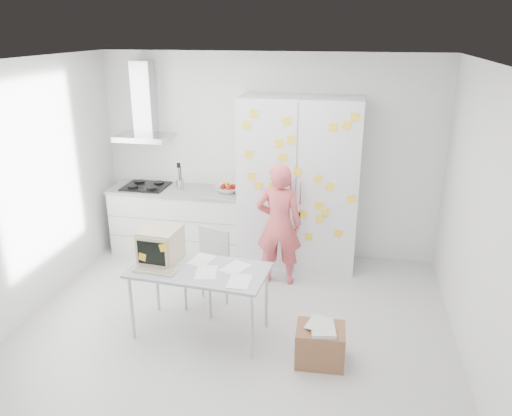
% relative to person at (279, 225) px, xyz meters
% --- Properties ---
extents(floor, '(4.50, 4.00, 0.02)m').
position_rel_person_xyz_m(floor, '(-0.29, -1.09, -0.77)').
color(floor, silver).
rests_on(floor, ground).
extents(walls, '(4.52, 4.01, 2.70)m').
position_rel_person_xyz_m(walls, '(-0.29, -0.37, 0.59)').
color(walls, white).
rests_on(walls, ground).
extents(ceiling, '(4.50, 4.00, 0.02)m').
position_rel_person_xyz_m(ceiling, '(-0.29, -1.09, 1.94)').
color(ceiling, white).
rests_on(ceiling, walls).
extents(counter_run, '(1.84, 0.63, 1.28)m').
position_rel_person_xyz_m(counter_run, '(-1.49, 0.61, -0.29)').
color(counter_run, white).
rests_on(counter_run, ground).
extents(range_hood, '(0.70, 0.48, 1.01)m').
position_rel_person_xyz_m(range_hood, '(-1.94, 0.75, 1.20)').
color(range_hood, silver).
rests_on(range_hood, walls).
extents(tall_cabinet, '(1.50, 0.68, 2.20)m').
position_rel_person_xyz_m(tall_cabinet, '(0.16, 0.59, 0.34)').
color(tall_cabinet, silver).
rests_on(tall_cabinet, ground).
extents(person, '(0.58, 0.40, 1.51)m').
position_rel_person_xyz_m(person, '(0.00, 0.00, 0.00)').
color(person, '#DA5459').
rests_on(person, ground).
extents(desk, '(1.41, 0.78, 1.08)m').
position_rel_person_xyz_m(desk, '(-0.88, -1.19, 0.06)').
color(desk, '#A6ACB1').
rests_on(desk, ground).
extents(chair, '(0.51, 0.51, 0.90)m').
position_rel_person_xyz_m(chair, '(-0.67, -0.70, -0.25)').
color(chair, '#ABACAA').
rests_on(chair, ground).
extents(cardboard_box, '(0.47, 0.38, 0.40)m').
position_rel_person_xyz_m(cardboard_box, '(0.63, -1.49, -0.57)').
color(cardboard_box, '#8C5D3C').
rests_on(cardboard_box, ground).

